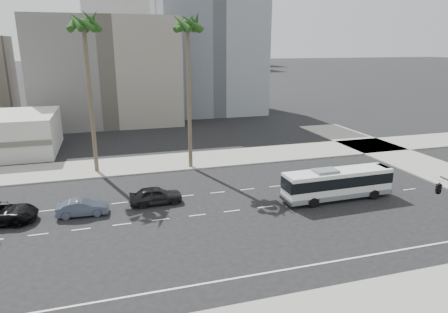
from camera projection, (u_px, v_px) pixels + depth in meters
name	position (u px, v px, depth m)	size (l,w,h in m)	color
ground	(265.00, 207.00, 33.91)	(700.00, 700.00, 0.00)	black
sidewalk_north	(217.00, 158.00, 48.18)	(120.00, 7.00, 0.15)	gray
midrise_beige_west	(107.00, 71.00, 69.64)	(24.00, 18.00, 18.00)	slate
midrise_gray_center	(206.00, 47.00, 80.48)	(20.00, 20.00, 26.00)	slate
civic_tower	(116.00, 4.00, 253.18)	(42.00, 42.00, 129.00)	silver
highrise_right	(194.00, 9.00, 248.68)	(26.00, 26.00, 70.00)	slate
highrise_far	(219.00, 21.00, 284.56)	(22.00, 22.00, 60.00)	slate
city_bus	(337.00, 183.00, 35.29)	(10.18, 2.49, 2.91)	silver
car_a	(156.00, 195.00, 34.42)	(4.58, 1.84, 1.56)	black
car_b	(82.00, 208.00, 32.09)	(4.07, 1.42, 1.34)	#3F4859
traffic_signal	(442.00, 190.00, 25.21)	(2.50, 3.31, 5.41)	#262628
palm_near	(187.00, 28.00, 40.69)	(4.96, 4.96, 16.70)	brown
palm_mid	(84.00, 28.00, 39.09)	(5.44, 5.44, 16.80)	brown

